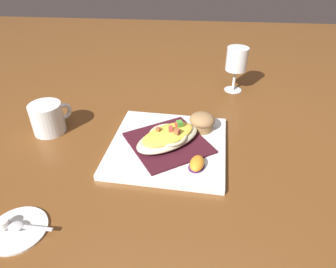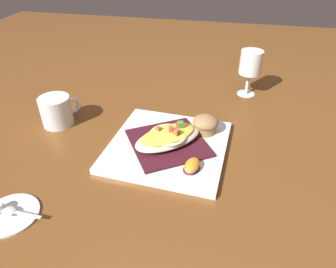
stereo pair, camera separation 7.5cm
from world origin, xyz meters
name	(u,v)px [view 2 (the right image)]	position (x,y,z in m)	size (l,w,h in m)	color
ground_plane	(168,148)	(0.00, 0.00, 0.00)	(2.60, 2.60, 0.00)	brown
square_plate	(168,146)	(0.00, 0.00, 0.01)	(0.29, 0.29, 0.02)	white
folded_napkin	(168,143)	(0.00, 0.00, 0.02)	(0.18, 0.18, 0.01)	#40131E
gratin_dish	(168,136)	(0.00, 0.00, 0.04)	(0.20, 0.19, 0.05)	beige
muffin	(205,124)	(-0.09, -0.07, 0.04)	(0.07, 0.07, 0.05)	olive
orange_garnish	(192,166)	(-0.07, 0.09, 0.03)	(0.05, 0.06, 0.02)	#4B1C59
coffee_mug	(57,112)	(0.34, -0.05, 0.04)	(0.10, 0.10, 0.08)	silver
stemmed_glass	(250,65)	(-0.20, -0.36, 0.11)	(0.07, 0.07, 0.15)	white
creamer_saucer	(10,214)	(0.26, 0.28, 0.00)	(0.11, 0.11, 0.01)	white
spoon	(12,211)	(0.25, 0.28, 0.01)	(0.09, 0.02, 0.01)	silver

